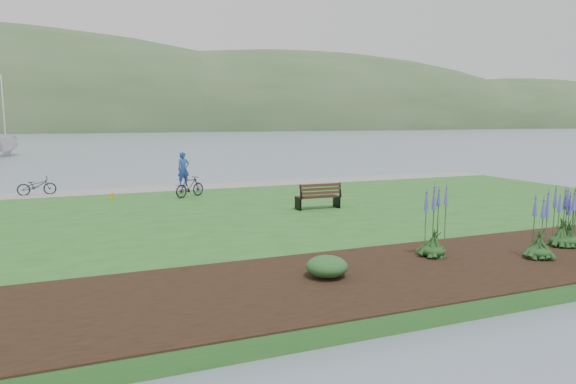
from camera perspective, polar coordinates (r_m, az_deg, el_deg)
name	(u,v)px	position (r m, az deg, el deg)	size (l,w,h in m)	color
ground	(263,216)	(21.08, -2.84, -2.67)	(600.00, 600.00, 0.00)	slate
lawn	(280,220)	(19.20, -0.87, -3.12)	(34.00, 20.00, 0.40)	#245C20
shoreline_path	(220,186)	(27.54, -7.60, 0.68)	(34.00, 2.20, 0.03)	gray
garden_bed	(500,258)	(14.28, 22.49, -6.78)	(24.00, 4.40, 0.04)	black
far_hillside	(159,130)	(191.48, -14.15, 6.66)	(580.00, 80.00, 38.00)	#36522E
park_bench	(319,196)	(20.33, 3.44, -0.41)	(1.76, 0.76, 1.07)	black
person	(183,166)	(27.63, -11.55, 2.80)	(0.78, 0.53, 2.14)	navy
bicycle_a	(37,186)	(26.74, -26.14, 0.62)	(1.69, 0.59, 0.88)	black
bicycle_b	(190,187)	(23.87, -10.86, 0.60)	(1.60, 0.46, 0.97)	black
sailboat	(7,156)	(63.52, -28.76, 3.54)	(10.44, 10.63, 27.52)	silver
pannier	(111,196)	(24.15, -19.04, -0.45)	(0.16, 0.25, 0.27)	gold
echium_0	(540,232)	(14.43, 26.21, -4.05)	(0.62, 0.62, 1.81)	#163B15
echium_1	(570,220)	(16.15, 28.85, -2.72)	(0.62, 0.62, 1.99)	#163B15
echium_4	(435,220)	(13.58, 15.97, -2.96)	(0.62, 0.62, 2.24)	#163B15
echium_5	(563,219)	(16.09, 28.23, -2.69)	(0.62, 0.62, 1.79)	#163B15
shrub_0	(327,266)	(11.59, 4.36, -8.25)	(0.94, 0.94, 0.47)	#1E4C21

